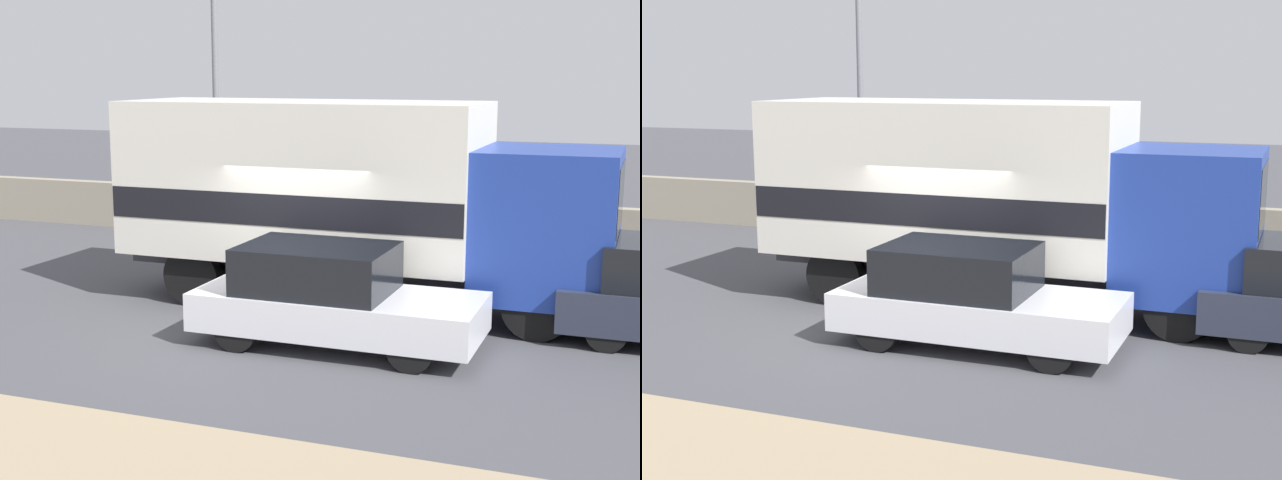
{
  "view_description": "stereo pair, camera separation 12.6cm",
  "coord_description": "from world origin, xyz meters",
  "views": [
    {
      "loc": [
        5.36,
        -12.13,
        4.02
      ],
      "look_at": [
        0.39,
        1.0,
        1.35
      ],
      "focal_mm": 50.0,
      "sensor_mm": 36.0,
      "label": 1
    },
    {
      "loc": [
        5.48,
        -12.08,
        4.02
      ],
      "look_at": [
        0.39,
        1.0,
        1.35
      ],
      "focal_mm": 50.0,
      "sensor_mm": 36.0,
      "label": 2
    }
  ],
  "objects": [
    {
      "name": "ground_plane",
      "position": [
        0.0,
        0.0,
        0.0
      ],
      "size": [
        80.0,
        80.0,
        0.0
      ],
      "primitive_type": "plane",
      "color": "#47474C"
    },
    {
      "name": "stone_wall_backdrop",
      "position": [
        0.0,
        7.58,
        0.58
      ],
      "size": [
        60.0,
        0.35,
        1.15
      ],
      "color": "gray",
      "rests_on": "ground_plane"
    },
    {
      "name": "street_lamp",
      "position": [
        -4.24,
        6.43,
        4.47
      ],
      "size": [
        0.56,
        0.28,
        7.81
      ],
      "color": "slate",
      "rests_on": "ground_plane"
    },
    {
      "name": "box_truck",
      "position": [
        0.43,
        2.16,
        1.95
      ],
      "size": [
        8.32,
        2.53,
        3.51
      ],
      "color": "navy",
      "rests_on": "ground_plane"
    },
    {
      "name": "car_hatchback",
      "position": [
        1.0,
        -0.16,
        0.74
      ],
      "size": [
        4.21,
        1.75,
        1.5
      ],
      "color": "silver",
      "rests_on": "ground_plane"
    }
  ]
}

